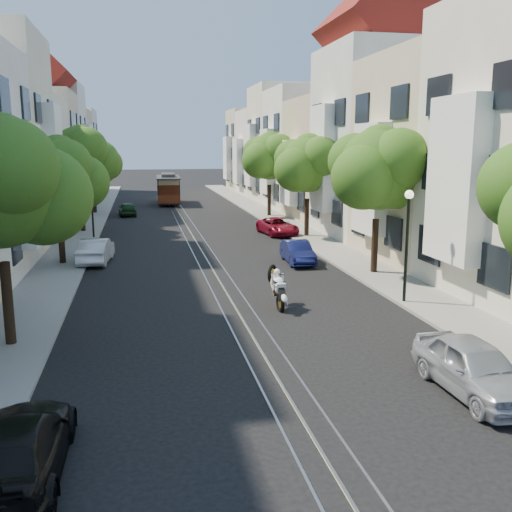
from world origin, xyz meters
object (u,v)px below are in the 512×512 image
parked_car_e_far (278,226)px  parked_car_e_near (474,367)px  lamp_east (408,229)px  sportbike_rider (277,286)px  tree_w_c (80,157)px  cable_car (168,188)px  tree_w_d (93,160)px  tree_e_b (379,171)px  tree_e_d (270,158)px  lamp_west (91,194)px  parked_car_w_mid (96,251)px  tree_e_c (309,166)px  tree_w_a (0,187)px  tree_w_b (59,176)px  parked_car_e_mid (298,252)px  parked_car_w_near (17,448)px  parked_car_w_far (128,209)px

parked_car_e_far → parked_car_e_near: bearing=-100.1°
lamp_east → sportbike_rider: 5.22m
tree_w_c → cable_car: (6.64, 18.14, -3.41)m
parked_car_e_far → tree_w_d: bearing=123.7°
tree_w_d → parked_car_e_far: 19.81m
tree_w_d → parked_car_e_near: bearing=-73.8°
tree_e_b → tree_e_d: bearing=90.0°
tree_e_b → lamp_west: bearing=136.2°
tree_w_c → lamp_east: bearing=-57.4°
tree_w_c → tree_w_d: size_ratio=1.09×
tree_e_b → parked_car_w_mid: size_ratio=1.73×
tree_e_b → cable_car: bearing=102.8°
tree_e_c → sportbike_rider: (-5.77, -15.57, -3.76)m
tree_e_d → lamp_west: 16.39m
tree_w_a → parked_car_e_far: tree_w_a is taller
tree_w_b → sportbike_rider: size_ratio=3.45×
tree_e_b → parked_car_e_mid: tree_e_b is taller
tree_e_d → parked_car_e_far: bearing=-99.8°
sportbike_rider → parked_car_e_near: bearing=-73.3°
tree_w_c → parked_car_w_near: (1.54, -30.26, -4.46)m
parked_car_e_mid → parked_car_w_far: (-8.80, 21.88, 0.01)m
tree_e_d → tree_w_c: (-14.40, -6.00, 0.20)m
tree_w_c → parked_car_e_mid: bearing=-48.1°
parked_car_w_mid → parked_car_w_far: bearing=-88.2°
parked_car_e_far → parked_car_w_near: size_ratio=0.97×
tree_w_a → lamp_west: tree_w_a is taller
cable_car → parked_car_e_mid: size_ratio=2.15×
tree_w_c → sportbike_rider: bearing=-67.2°
sportbike_rider → parked_car_w_far: 30.16m
tree_w_a → lamp_west: (0.84, 20.02, -1.89)m
tree_w_c → parked_car_w_mid: size_ratio=1.83×
lamp_west → tree_w_d: bearing=93.4°
tree_e_d → parked_car_w_far: (-11.66, 3.01, -4.29)m
tree_e_b → parked_car_w_near: bearing=-132.1°
tree_w_d → parked_car_e_mid: tree_w_d is taller
tree_w_b → tree_w_d: 22.00m
tree_e_d → cable_car: (-7.76, 12.14, -3.21)m
tree_w_a → parked_car_e_near: bearing=-25.9°
tree_e_c → cable_car: 24.58m
cable_car → parked_car_w_near: (-5.10, -48.40, -1.05)m
sportbike_rider → tree_w_a: bearing=-167.4°
tree_w_c → parked_car_e_far: (12.74, -3.63, -4.50)m
parked_car_e_mid → parked_car_e_far: parked_car_e_far is taller
parked_car_w_far → tree_w_d: bearing=-40.7°
tree_w_a → tree_w_d: tree_w_a is taller
parked_car_e_near → parked_car_w_near: (-10.00, -1.64, -0.05)m
tree_e_c → tree_e_d: bearing=90.0°
tree_w_b → tree_w_c: 11.02m
tree_w_b → lamp_west: 8.22m
tree_w_a → parked_car_w_far: 32.40m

